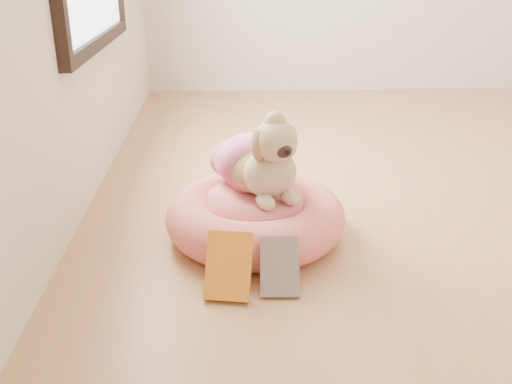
{
  "coord_description": "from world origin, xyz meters",
  "views": [
    {
      "loc": [
        -1.37,
        -2.46,
        1.06
      ],
      "look_at": [
        -1.26,
        -0.45,
        0.22
      ],
      "focal_mm": 40.0,
      "sensor_mm": 36.0,
      "label": 1
    }
  ],
  "objects_px": {
    "book_white": "(280,267)",
    "book_yellow": "(229,266)",
    "pet_bed": "(255,217)",
    "dog": "(259,147)"
  },
  "relations": [
    {
      "from": "pet_bed",
      "to": "book_yellow",
      "type": "height_order",
      "value": "book_yellow"
    },
    {
      "from": "pet_bed",
      "to": "book_yellow",
      "type": "xyz_separation_m",
      "value": [
        -0.11,
        -0.41,
        0.01
      ]
    },
    {
      "from": "book_white",
      "to": "book_yellow",
      "type": "bearing_deg",
      "value": -174.73
    },
    {
      "from": "dog",
      "to": "book_yellow",
      "type": "bearing_deg",
      "value": -127.19
    },
    {
      "from": "book_white",
      "to": "dog",
      "type": "bearing_deg",
      "value": 98.34
    },
    {
      "from": "pet_bed",
      "to": "book_white",
      "type": "relative_size",
      "value": 3.54
    },
    {
      "from": "book_white",
      "to": "pet_bed",
      "type": "bearing_deg",
      "value": 101.2
    },
    {
      "from": "pet_bed",
      "to": "dog",
      "type": "height_order",
      "value": "dog"
    },
    {
      "from": "book_yellow",
      "to": "pet_bed",
      "type": "bearing_deg",
      "value": 84.69
    },
    {
      "from": "dog",
      "to": "book_yellow",
      "type": "distance_m",
      "value": 0.54
    }
  ]
}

